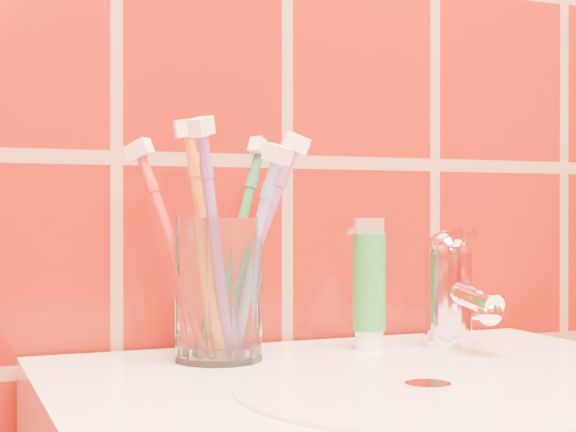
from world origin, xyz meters
name	(u,v)px	position (x,y,z in m)	size (l,w,h in m)	color
glass_tumbler	(218,289)	(-0.11, 1.10, 0.92)	(0.08, 0.08, 0.13)	white
toothpaste_tube	(369,288)	(0.05, 1.11, 0.91)	(0.04, 0.03, 0.13)	white
faucet	(451,285)	(0.14, 1.09, 0.91)	(0.05, 0.11, 0.12)	white
toothbrush_0	(257,247)	(-0.07, 1.11, 0.95)	(0.10, 0.04, 0.22)	#7B428E
toothbrush_1	(205,243)	(-0.12, 1.09, 0.96)	(0.05, 0.03, 0.23)	orange
toothbrush_2	(251,255)	(-0.08, 1.09, 0.95)	(0.06, 0.07, 0.20)	#6E8AC4
toothbrush_3	(236,247)	(-0.08, 1.14, 0.95)	(0.09, 0.08, 0.22)	#1B683C
toothbrush_4	(215,244)	(-0.12, 1.08, 0.96)	(0.06, 0.06, 0.23)	#79489B
toothbrush_5	(175,251)	(-0.14, 1.12, 0.95)	(0.08, 0.09, 0.21)	#AF2825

